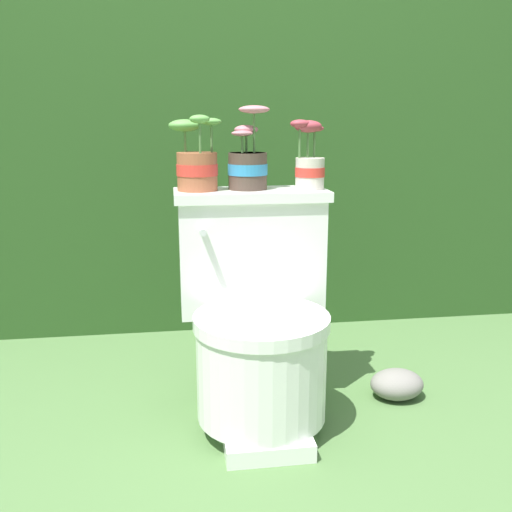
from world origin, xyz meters
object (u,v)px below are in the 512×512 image
toilet (257,321)px  garden_stone (397,384)px  potted_plant_left (196,164)px  potted_plant_midleft (248,164)px  potted_plant_middle (309,162)px

toilet → garden_stone: size_ratio=3.91×
potted_plant_left → potted_plant_midleft: potted_plant_midleft is taller
potted_plant_middle → toilet: bearing=-144.9°
garden_stone → potted_plant_middle: bearing=164.6°
toilet → potted_plant_left: (-0.16, 0.14, 0.45)m
potted_plant_left → potted_plant_middle: size_ratio=1.06×
toilet → potted_plant_middle: bearing=35.1°
potted_plant_middle → garden_stone: potted_plant_middle is taller
garden_stone → potted_plant_midleft: bearing=168.1°
potted_plant_left → potted_plant_midleft: size_ratio=0.89×
potted_plant_midleft → potted_plant_middle: size_ratio=1.19×
toilet → potted_plant_left: potted_plant_left is taller
potted_plant_middle → garden_stone: bearing=-15.4°
potted_plant_left → potted_plant_midleft: bearing=3.0°
toilet → garden_stone: bearing=5.6°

